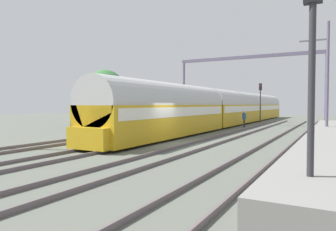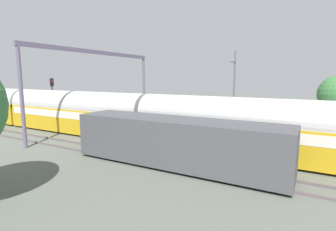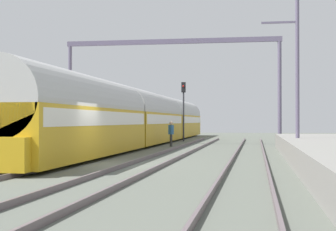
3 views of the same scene
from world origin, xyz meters
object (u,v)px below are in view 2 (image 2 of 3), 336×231
Objects in this scene: person_crossing at (124,121)px; freight_car at (176,142)px; passenger_train at (76,112)px; railway_signal_far at (53,95)px; catenary_gantry at (98,71)px.

freight_car is at bearing -18.68° from person_crossing.
person_crossing is (2.38, -3.96, -0.94)m from passenger_train.
passenger_train is at bearing 73.12° from freight_car.
freight_car reaches higher than person_crossing.
catenary_gantry reaches higher than railway_signal_far.
freight_car is 13.87m from catenary_gantry.
freight_car is (-3.92, -12.92, -0.50)m from passenger_train.
freight_car is 7.51× the size of person_crossing.
railway_signal_far reaches higher than freight_car.
passenger_train is 6.28m from railway_signal_far.
freight_car is at bearing -106.88° from passenger_train.
railway_signal_far is at bearing 72.71° from freight_car.
catenary_gantry reaches higher than freight_car.
person_crossing is (6.30, 8.96, -0.44)m from freight_car.
passenger_train is 9.53× the size of railway_signal_far.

